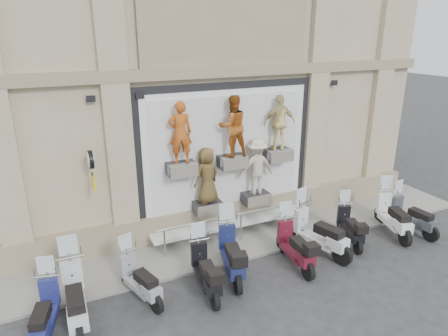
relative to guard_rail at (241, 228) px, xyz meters
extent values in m
plane|color=#2B2B2D|center=(0.00, -2.00, -0.47)|extent=(90.00, 90.00, 0.00)
cube|color=gray|center=(0.00, 0.10, -0.43)|extent=(16.00, 2.20, 0.08)
cube|color=black|center=(0.00, 0.96, 1.93)|extent=(5.60, 0.10, 4.30)
cube|color=white|center=(0.00, 0.90, 1.93)|extent=(5.10, 0.06, 3.90)
cube|color=white|center=(0.00, 0.86, 1.93)|extent=(4.70, 0.04, 3.60)
cube|color=white|center=(0.00, 0.55, -0.05)|extent=(5.10, 0.75, 0.10)
cube|color=#28282B|center=(-1.55, 0.59, 1.86)|extent=(0.80, 0.50, 0.35)
imported|color=#CA591B|center=(-1.55, 0.59, 2.88)|extent=(0.68, 0.51, 1.69)
cube|color=#28282B|center=(0.00, 0.59, 1.86)|extent=(0.80, 0.50, 0.35)
imported|color=#8F4917|center=(0.00, 0.59, 2.91)|extent=(0.86, 0.68, 1.74)
cube|color=#28282B|center=(1.55, 0.59, 1.86)|extent=(0.80, 0.50, 0.35)
imported|color=#E3CC84|center=(1.55, 0.59, 2.86)|extent=(1.03, 0.59, 1.65)
cube|color=#28282B|center=(-0.80, 0.59, 0.56)|extent=(0.80, 0.50, 0.35)
imported|color=brown|center=(-0.80, 0.59, 1.55)|extent=(0.92, 0.74, 1.63)
cube|color=#28282B|center=(0.80, 0.59, 0.56)|extent=(0.80, 0.50, 0.35)
imported|color=beige|center=(0.80, 0.59, 1.59)|extent=(1.13, 0.68, 1.72)
cube|color=black|center=(-3.90, 0.72, 2.49)|extent=(0.06, 0.56, 0.06)
cylinder|color=black|center=(-3.90, 0.45, 2.49)|extent=(0.10, 0.46, 0.46)
cube|color=gold|center=(-3.90, 0.45, 1.89)|extent=(0.04, 0.50, 0.38)
camera|label=1|loc=(-4.82, -9.27, 5.47)|focal=32.00mm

